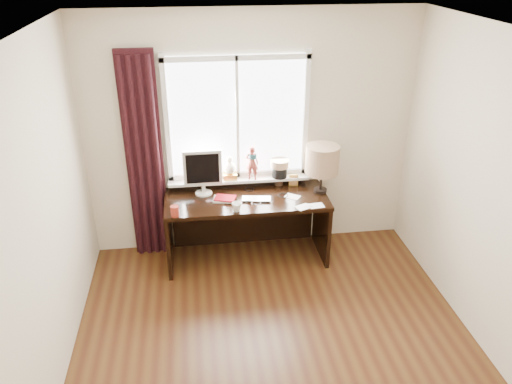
{
  "coord_description": "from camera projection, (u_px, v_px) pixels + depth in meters",
  "views": [
    {
      "loc": [
        -0.61,
        -2.98,
        3.13
      ],
      "look_at": [
        -0.05,
        1.25,
        1.0
      ],
      "focal_mm": 35.0,
      "sensor_mm": 36.0,
      "label": 1
    }
  ],
  "objects": [
    {
      "name": "desk_cables",
      "position": [
        267.0,
        195.0,
        5.25
      ],
      "size": [
        0.45,
        0.37,
        0.01
      ],
      "color": "black",
      "rests_on": "desk"
    },
    {
      "name": "monitor",
      "position": [
        203.0,
        170.0,
        5.16
      ],
      "size": [
        0.4,
        0.18,
        0.49
      ],
      "color": "beige",
      "rests_on": "desk"
    },
    {
      "name": "wall_back",
      "position": [
        251.0,
        135.0,
        5.3
      ],
      "size": [
        3.5,
        0.0,
        2.6
      ],
      "primitive_type": "cube",
      "rotation": [
        1.57,
        0.0,
        0.0
      ],
      "color": "beige",
      "rests_on": "ground"
    },
    {
      "name": "loose_papers",
      "position": [
        304.0,
        203.0,
        5.1
      ],
      "size": [
        0.37,
        0.41,
        0.0
      ],
      "color": "white",
      "rests_on": "desk"
    },
    {
      "name": "mug",
      "position": [
        237.0,
        207.0,
        4.93
      ],
      "size": [
        0.13,
        0.13,
        0.1
      ],
      "primitive_type": "imported",
      "rotation": [
        0.0,
        0.0,
        1.01
      ],
      "color": "white",
      "rests_on": "desk"
    },
    {
      "name": "desk",
      "position": [
        246.0,
        213.0,
        5.41
      ],
      "size": [
        1.7,
        0.7,
        0.75
      ],
      "color": "black",
      "rests_on": "floor"
    },
    {
      "name": "red_cup",
      "position": [
        175.0,
        211.0,
        4.83
      ],
      "size": [
        0.08,
        0.08,
        0.11
      ],
      "primitive_type": "cylinder",
      "color": "maroon",
      "rests_on": "desk"
    },
    {
      "name": "curtain",
      "position": [
        144.0,
        160.0,
        5.17
      ],
      "size": [
        0.38,
        0.09,
        2.25
      ],
      "color": "black",
      "rests_on": "floor"
    },
    {
      "name": "laptop",
      "position": [
        257.0,
        199.0,
        5.15
      ],
      "size": [
        0.32,
        0.24,
        0.02
      ],
      "primitive_type": "imported",
      "rotation": [
        0.0,
        0.0,
        -0.17
      ],
      "color": "silver",
      "rests_on": "desk"
    },
    {
      "name": "window",
      "position": [
        239.0,
        137.0,
        5.24
      ],
      "size": [
        1.52,
        0.22,
        1.4
      ],
      "color": "white",
      "rests_on": "ground"
    },
    {
      "name": "brush_holder",
      "position": [
        279.0,
        180.0,
        5.46
      ],
      "size": [
        0.09,
        0.09,
        0.25
      ],
      "color": "black",
      "rests_on": "desk"
    },
    {
      "name": "floor",
      "position": [
        282.0,
        367.0,
        4.11
      ],
      "size": [
        3.5,
        4.0,
        0.0
      ],
      "primitive_type": "cube",
      "color": "#4B2D12",
      "rests_on": "ground"
    },
    {
      "name": "table_lamp",
      "position": [
        322.0,
        160.0,
        5.18
      ],
      "size": [
        0.35,
        0.35,
        0.52
      ],
      "color": "black",
      "rests_on": "desk"
    },
    {
      "name": "notebook_stack",
      "position": [
        225.0,
        199.0,
        5.16
      ],
      "size": [
        0.25,
        0.21,
        0.03
      ],
      "color": "beige",
      "rests_on": "desk"
    },
    {
      "name": "ceiling",
      "position": [
        292.0,
        44.0,
        2.95
      ],
      "size": [
        3.5,
        4.0,
        0.0
      ],
      "primitive_type": "cube",
      "color": "white",
      "rests_on": "wall_back"
    },
    {
      "name": "wall_left",
      "position": [
        28.0,
        250.0,
        3.33
      ],
      "size": [
        0.0,
        4.0,
        2.6
      ],
      "primitive_type": "cube",
      "rotation": [
        1.57,
        0.0,
        1.57
      ],
      "color": "beige",
      "rests_on": "ground"
    },
    {
      "name": "icon_frame",
      "position": [
        294.0,
        180.0,
        5.44
      ],
      "size": [
        0.1,
        0.03,
        0.13
      ],
      "color": "gold",
      "rests_on": "desk"
    }
  ]
}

